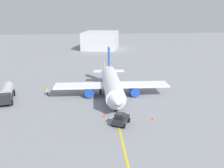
{
  "coord_description": "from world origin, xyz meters",
  "views": [
    {
      "loc": [
        54.73,
        -7.33,
        18.3
      ],
      "look_at": [
        0.0,
        0.0,
        3.0
      ],
      "focal_mm": 40.06,
      "sensor_mm": 36.0,
      "label": 1
    }
  ],
  "objects_px": {
    "pushback_tug": "(121,119)",
    "fuel_tanker": "(7,93)",
    "refueling_worker": "(47,92)",
    "safety_cone_wingtip": "(105,115)",
    "safety_cone_nose": "(154,119)",
    "airplane": "(112,84)"
  },
  "relations": [
    {
      "from": "pushback_tug",
      "to": "fuel_tanker",
      "type": "bearing_deg",
      "value": -125.05
    },
    {
      "from": "pushback_tug",
      "to": "refueling_worker",
      "type": "xyz_separation_m",
      "value": [
        -18.47,
        -14.44,
        -0.19
      ]
    },
    {
      "from": "refueling_worker",
      "to": "fuel_tanker",
      "type": "bearing_deg",
      "value": -74.03
    },
    {
      "from": "pushback_tug",
      "to": "safety_cone_wingtip",
      "type": "height_order",
      "value": "pushback_tug"
    },
    {
      "from": "fuel_tanker",
      "to": "safety_cone_wingtip",
      "type": "height_order",
      "value": "fuel_tanker"
    },
    {
      "from": "fuel_tanker",
      "to": "pushback_tug",
      "type": "xyz_separation_m",
      "value": [
        16.05,
        22.88,
        -0.72
      ]
    },
    {
      "from": "pushback_tug",
      "to": "safety_cone_nose",
      "type": "xyz_separation_m",
      "value": [
        -1.06,
        6.17,
        -0.73
      ]
    },
    {
      "from": "fuel_tanker",
      "to": "refueling_worker",
      "type": "xyz_separation_m",
      "value": [
        -2.42,
        8.44,
        -0.91
      ]
    },
    {
      "from": "safety_cone_wingtip",
      "to": "airplane",
      "type": "bearing_deg",
      "value": 166.58
    },
    {
      "from": "fuel_tanker",
      "to": "pushback_tug",
      "type": "height_order",
      "value": "fuel_tanker"
    },
    {
      "from": "safety_cone_wingtip",
      "to": "pushback_tug",
      "type": "bearing_deg",
      "value": 32.52
    },
    {
      "from": "airplane",
      "to": "safety_cone_nose",
      "type": "distance_m",
      "value": 16.12
    },
    {
      "from": "pushback_tug",
      "to": "refueling_worker",
      "type": "relative_size",
      "value": 2.41
    },
    {
      "from": "airplane",
      "to": "refueling_worker",
      "type": "relative_size",
      "value": 16.92
    },
    {
      "from": "pushback_tug",
      "to": "safety_cone_wingtip",
      "type": "bearing_deg",
      "value": -147.48
    },
    {
      "from": "pushback_tug",
      "to": "safety_cone_nose",
      "type": "height_order",
      "value": "pushback_tug"
    },
    {
      "from": "safety_cone_nose",
      "to": "airplane",
      "type": "bearing_deg",
      "value": -159.41
    },
    {
      "from": "fuel_tanker",
      "to": "airplane",
      "type": "bearing_deg",
      "value": 89.8
    },
    {
      "from": "airplane",
      "to": "safety_cone_nose",
      "type": "bearing_deg",
      "value": 20.59
    },
    {
      "from": "airplane",
      "to": "safety_cone_nose",
      "type": "height_order",
      "value": "airplane"
    },
    {
      "from": "refueling_worker",
      "to": "safety_cone_wingtip",
      "type": "height_order",
      "value": "refueling_worker"
    },
    {
      "from": "pushback_tug",
      "to": "refueling_worker",
      "type": "distance_m",
      "value": 23.44
    }
  ]
}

